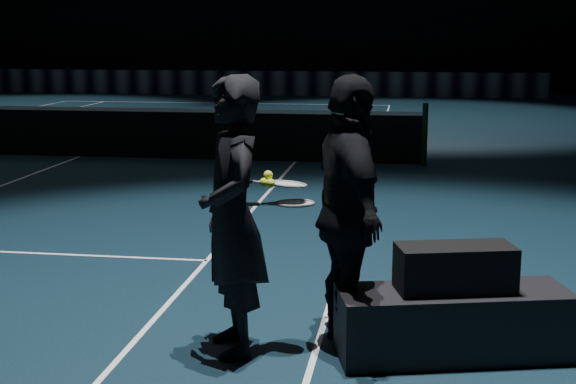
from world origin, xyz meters
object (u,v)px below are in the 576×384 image
Objects in this scene: player_bench at (453,323)px; racket_bag at (455,268)px; racket_upper at (287,184)px; tennis_balls at (268,181)px; player_b at (350,214)px; player_a at (232,217)px; racket_lower at (295,203)px.

racket_bag reaches higher than player_bench.
tennis_balls is at bearing -170.43° from racket_upper.
player_bench is 1.55m from racket_upper.
player_bench is at bearing 0.00° from racket_bag.
player_b is (-0.76, 0.08, 0.76)m from player_bench.
tennis_balls is (-0.13, -0.07, 0.04)m from racket_upper.
player_b is 0.50m from racket_upper.
player_a is at bearing 83.90° from player_b.
racket_bag is 1.21× the size of racket_upper.
racket_bag is 1.23m from racket_lower.
racket_upper is (0.38, 0.14, 0.22)m from player_a.
player_bench is 13.74× the size of tennis_balls.
racket_lower is (-0.39, -0.10, 0.09)m from player_b.
player_a and player_b have the same top height.
player_b is 16.80× the size of tennis_balls.
player_a reaches higher than tennis_balls.
player_bench is 0.82× the size of player_b.
racket_upper is (-0.45, -0.08, 0.22)m from player_b.
tennis_balls is (-0.19, -0.04, 0.17)m from racket_lower.
tennis_balls is (0.25, 0.07, 0.26)m from player_a.
racket_lower is 0.26m from tennis_balls.
racket_upper is 5.67× the size of tennis_balls.
tennis_balls reaches higher than racket_upper.
player_b is 2.96× the size of racket_upper.
racket_bag is at bearing -13.66° from racket_lower.
player_b is (-0.76, 0.08, 0.35)m from racket_bag.
player_b reaches higher than tennis_balls.
racket_lower is at bearing 166.53° from racket_bag.
player_bench is 0.41m from racket_bag.
racket_bag is at bearing 69.71° from player_a.
racket_upper is (-0.06, 0.03, 0.13)m from racket_lower.
tennis_balls is (-0.58, -0.15, 0.26)m from player_b.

